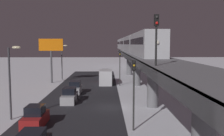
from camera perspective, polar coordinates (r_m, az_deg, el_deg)
The scene contains 15 objects.
ground_plane at distance 31.88m, azimuth -0.46°, elevation -8.82°, with size 240.00×240.00×0.00m, color white.
avenue_asphalt at distance 32.10m, azimuth -7.80°, elevation -8.76°, with size 11.00×83.05×0.01m, color #28282D.
elevated_railway at distance 31.50m, azimuth 9.07°, elevation 0.78°, with size 5.00×83.05×6.13m.
subway_train at distance 65.69m, azimuth 3.86°, elevation 5.46°, with size 2.94×74.07×3.40m.
rail_signal at distance 20.21m, azimuth 9.96°, elevation 8.23°, with size 0.36×0.41×4.00m.
sedan_silver at distance 35.02m, azimuth -9.53°, elevation -6.28°, with size 1.91×4.73×1.97m.
sedan_red at distance 25.83m, azimuth -16.88°, elevation -10.64°, with size 1.80×4.12×1.97m.
sedan_blue at distance 59.56m, azimuth -1.58°, elevation -1.38°, with size 1.80×4.18×1.97m.
sedan_silver_2 at distance 40.86m, azimuth -8.30°, elevation -4.57°, with size 1.80×4.61×1.97m.
box_truck at distance 50.32m, azimuth -1.44°, elevation -2.00°, with size 2.40×7.40×2.80m.
traffic_light_near at distance 22.78m, azimuth 4.93°, elevation -3.80°, with size 0.32×0.44×6.40m.
traffic_light_mid at distance 47.62m, azimuth 1.78°, elevation 1.02°, with size 0.32×0.44×6.40m.
commercial_billboard at distance 52.22m, azimuth -13.56°, elevation 4.15°, with size 4.80×0.36×8.90m.
street_lamp_near at distance 27.86m, azimuth -21.67°, elevation -1.20°, with size 1.35×0.44×7.65m.
street_lamp_far at distance 56.84m, azimuth -11.02°, elevation 2.26°, with size 1.35×0.44×7.65m.
Camera 1 is at (0.33, 30.90, 7.83)m, focal length 40.58 mm.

